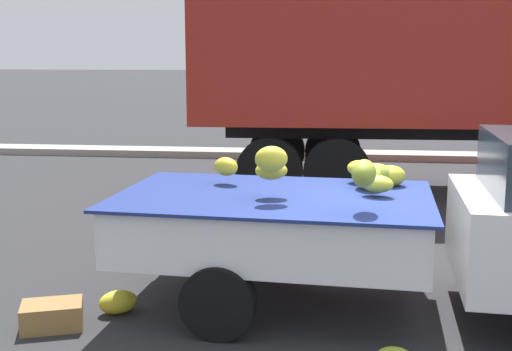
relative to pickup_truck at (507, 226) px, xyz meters
The scene contains 5 objects.
ground 1.21m from the pickup_truck, behind, with size 220.00×220.00×0.00m, color #28282B.
curb_strip 9.58m from the pickup_truck, 94.94° to the left, with size 80.00×0.80×0.16m, color gray.
pickup_truck is the anchor object (origin of this frame).
fallen_banana_bunch_near_tailgate 3.59m from the pickup_truck, behind, with size 0.36×0.23×0.22m, color gold.
produce_crate 4.09m from the pickup_truck, behind, with size 0.52×0.36×0.23m, color olive.
Camera 1 is at (-0.72, -5.89, 2.36)m, focal length 46.12 mm.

